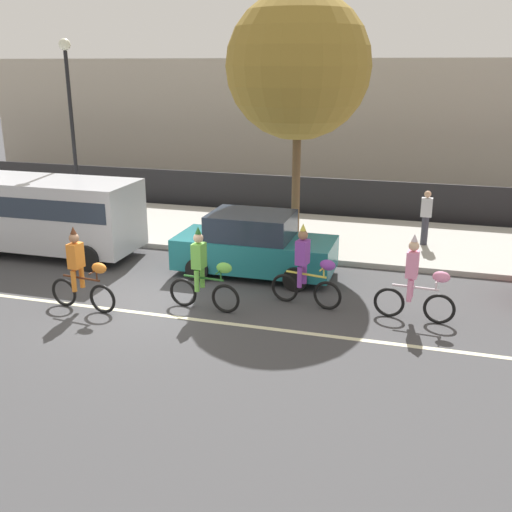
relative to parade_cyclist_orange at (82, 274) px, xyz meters
The scene contains 14 objects.
ground_plane 1.52m from the parade_cyclist_orange, 32.43° to the left, with size 80.00×80.00×0.00m, color #424244.
road_centre_line 1.37m from the parade_cyclist_orange, ahead, with size 36.00×0.14×0.01m, color beige.
sidewalk_curb 7.30m from the parade_cyclist_orange, 81.53° to the left, with size 60.00×5.00×0.15m, color #ADAAA3.
fence_line 10.14m from the parade_cyclist_orange, 83.95° to the left, with size 40.00×0.08×1.40m, color black.
building_backdrop 18.78m from the parade_cyclist_orange, 88.55° to the left, with size 28.00×8.00×5.50m, color #B2A899.
parade_cyclist_orange is the anchor object (origin of this frame).
parade_cyclist_lime 2.71m from the parade_cyclist_orange, 16.47° to the left, with size 1.72×0.50×1.92m.
parade_cyclist_purple 5.01m from the parade_cyclist_orange, 19.15° to the left, with size 1.70×0.54×1.92m.
parade_cyclist_pink 7.28m from the parade_cyclist_orange, 11.81° to the left, with size 1.72×0.50×1.92m.
parked_van_silver 4.53m from the parade_cyclist_orange, 131.41° to the left, with size 5.00×2.22×2.18m.
parked_car_teal 4.49m from the parade_cyclist_orange, 48.38° to the left, with size 4.10×1.92×1.64m.
street_lamp_post 7.71m from the parade_cyclist_orange, 122.45° to the left, with size 0.36×0.36×5.86m.
street_tree_near_lamp 8.18m from the parade_cyclist_orange, 59.90° to the left, with size 4.02×4.02×7.07m.
pedestrian_onlooker 9.97m from the parade_cyclist_orange, 43.86° to the left, with size 0.32×0.20×1.62m.
Camera 1 is at (6.14, -11.53, 5.27)m, focal length 42.00 mm.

